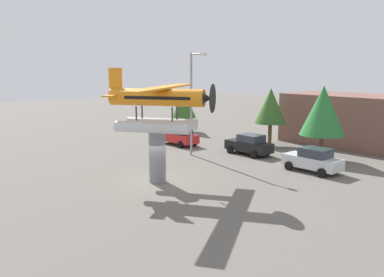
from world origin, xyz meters
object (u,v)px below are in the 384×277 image
Objects in this scene: car_near_red at (179,136)px; storefront_building at (360,121)px; floatplane_monument at (159,105)px; car_far_silver at (313,160)px; car_mid_black at (249,144)px; tree_west at (184,104)px; tree_east at (271,106)px; streetlight_primary at (193,97)px; display_pedestal at (157,157)px; tree_center_back at (323,111)px.

storefront_building reaches higher than car_near_red.
floatplane_monument is 11.95m from car_far_silver.
tree_west is at bearing -16.90° from car_mid_black.
car_near_red is 0.77× the size of tree_east.
streetlight_primary is at bearing -99.03° from tree_east.
car_near_red is (-9.20, 9.38, -0.83)m from display_pedestal.
floatplane_monument is at bearing -77.68° from tree_east.
car_near_red is 6.43m from streetlight_primary.
car_mid_black is at bearing -111.58° from storefront_building.
storefront_building is at bearing -132.92° from car_near_red.
tree_center_back is (5.16, 2.87, 3.13)m from car_mid_black.
tree_west is at bearing -177.05° from tree_east.
tree_west is at bearing -159.53° from storefront_building.
display_pedestal is 0.81× the size of car_near_red.
car_mid_black is 6.37m from streetlight_primary.
streetlight_primary is (-4.84, 7.13, -0.13)m from floatplane_monument.
display_pedestal reaches higher than car_near_red.
tree_east is at bearing 2.95° from tree_west.
floatplane_monument is at bearing -55.84° from streetlight_primary.
streetlight_primary reaches higher than car_far_silver.
tree_east is at bearing -34.50° from car_far_silver.
tree_east is (-3.35, 15.90, 2.07)m from display_pedestal.
display_pedestal is 0.37× the size of floatplane_monument.
tree_center_back is at bearing -159.92° from car_near_red.
tree_center_back is at bearing -65.48° from car_far_silver.
display_pedestal is at bearing 134.45° from car_near_red.
car_far_silver is 0.30× the size of storefront_building.
car_near_red is 13.76m from tree_center_back.
floatplane_monument reaches higher than car_mid_black.
tree_east is (1.38, 8.70, -1.17)m from streetlight_primary.
floatplane_monument reaches higher than tree_center_back.
car_far_silver is 11.08m from streetlight_primary.
tree_east is 7.00m from tree_center_back.
car_mid_black is at bearing 65.73° from floatplane_monument.
streetlight_primary reaches higher than tree_center_back.
display_pedestal is 11.28m from car_mid_black.
car_far_silver is at bearing 29.05° from floatplane_monument.
tree_center_back is (8.11, 6.78, -0.94)m from streetlight_primary.
tree_center_back reaches higher than car_far_silver.
tree_center_back is at bearing 42.79° from floatplane_monument.
floatplane_monument is at bearing 63.02° from car_far_silver.
car_mid_black is at bearing 99.08° from display_pedestal.
floatplane_monument is 1.54× the size of tree_center_back.
tree_center_back is (-1.80, 3.95, 3.13)m from car_far_silver.
streetlight_primary is (-2.95, -3.91, 4.07)m from car_mid_black.
storefront_building reaches higher than tree_west.
storefront_building is at bearing 49.73° from floatplane_monument.
floatplane_monument is 2.20× the size of car_mid_black.
car_near_red is (-9.31, 9.31, -4.21)m from floatplane_monument.
car_mid_black is 7.04m from car_far_silver.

